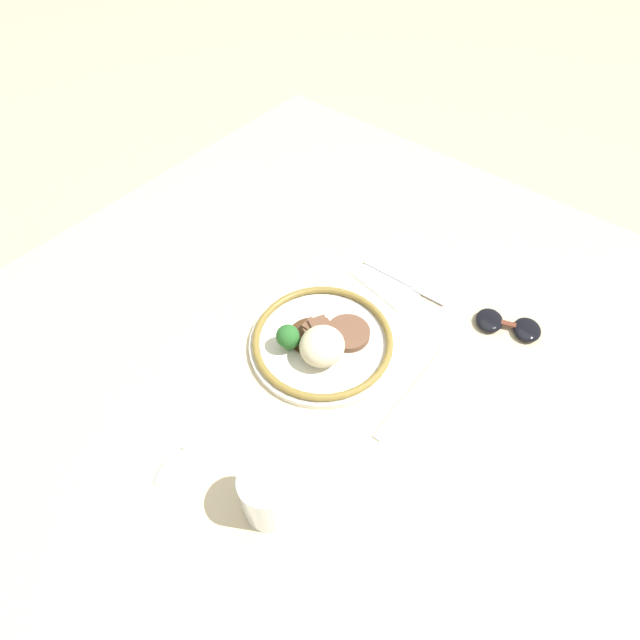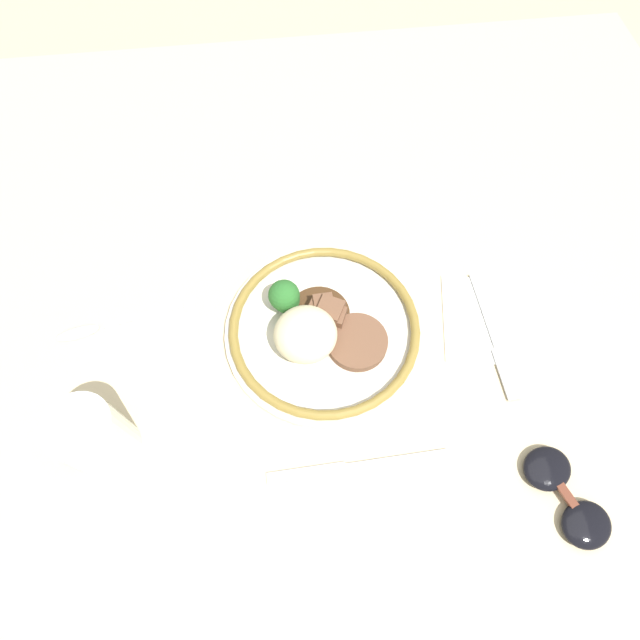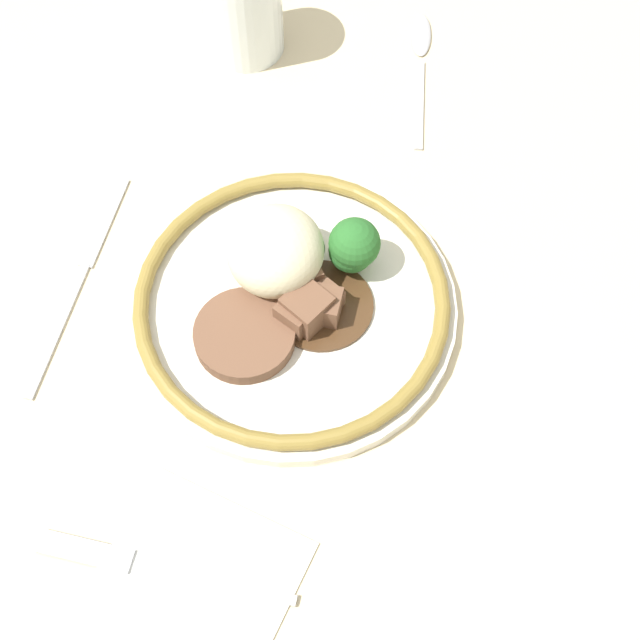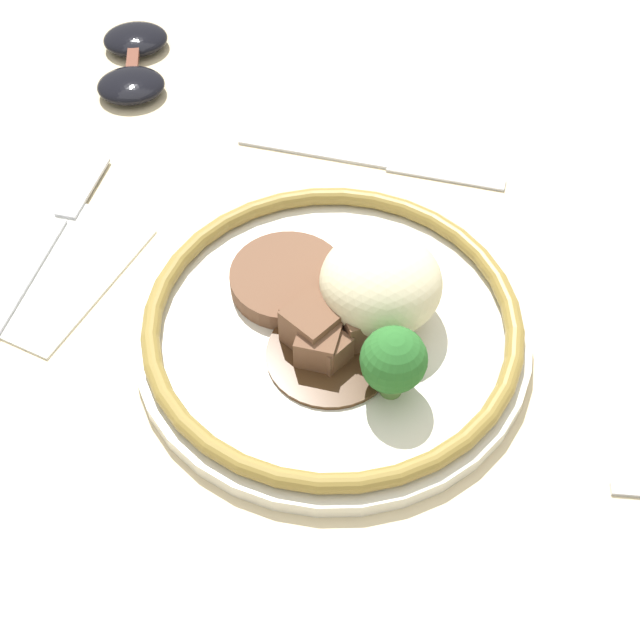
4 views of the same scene
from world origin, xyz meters
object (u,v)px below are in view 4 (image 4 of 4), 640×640
at_px(plate, 342,320).
at_px(sunglasses, 133,62).
at_px(fork, 61,222).
at_px(knife, 380,164).

relative_size(plate, sunglasses, 2.02).
bearing_deg(fork, sunglasses, 5.29).
xyz_separation_m(fork, sunglasses, (-0.02, 0.18, 0.01)).
bearing_deg(sunglasses, fork, -102.82).
xyz_separation_m(plate, fork, (-0.22, 0.04, -0.02)).
relative_size(knife, sunglasses, 1.66).
bearing_deg(sunglasses, plate, -63.42).
distance_m(plate, sunglasses, 0.33).
distance_m(knife, sunglasses, 0.23).
xyz_separation_m(fork, knife, (0.20, 0.12, -0.00)).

